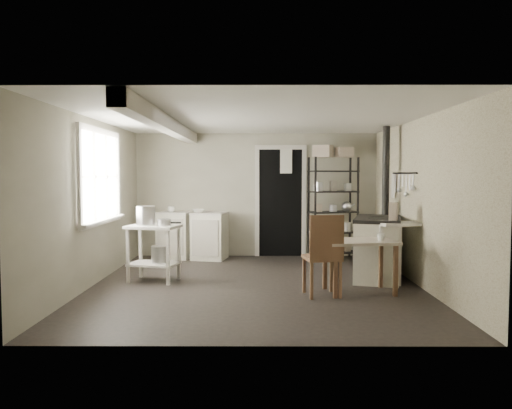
{
  "coord_description": "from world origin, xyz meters",
  "views": [
    {
      "loc": [
        0.03,
        -6.85,
        1.52
      ],
      "look_at": [
        0.0,
        0.3,
        1.1
      ],
      "focal_mm": 35.0,
      "sensor_mm": 36.0,
      "label": 1
    }
  ],
  "objects_px": {
    "shelf_rack": "(333,207)",
    "flour_sack": "(331,247)",
    "stockpot": "(146,216)",
    "prep_table": "(154,253)",
    "base_cabinets": "(193,233)",
    "chair": "(322,257)",
    "work_table": "(359,263)",
    "stove": "(377,249)"
  },
  "relations": [
    {
      "from": "shelf_rack",
      "to": "flour_sack",
      "type": "distance_m",
      "value": 0.73
    },
    {
      "from": "base_cabinets",
      "to": "shelf_rack",
      "type": "distance_m",
      "value": 2.6
    },
    {
      "from": "base_cabinets",
      "to": "shelf_rack",
      "type": "xyz_separation_m",
      "value": [
        2.55,
        -0.04,
        0.49
      ]
    },
    {
      "from": "prep_table",
      "to": "base_cabinets",
      "type": "xyz_separation_m",
      "value": [
        0.3,
        1.95,
        0.06
      ]
    },
    {
      "from": "stockpot",
      "to": "base_cabinets",
      "type": "distance_m",
      "value": 2.04
    },
    {
      "from": "chair",
      "to": "stockpot",
      "type": "bearing_deg",
      "value": 151.27
    },
    {
      "from": "chair",
      "to": "flour_sack",
      "type": "distance_m",
      "value": 2.67
    },
    {
      "from": "chair",
      "to": "work_table",
      "type": "bearing_deg",
      "value": 8.92
    },
    {
      "from": "prep_table",
      "to": "stockpot",
      "type": "xyz_separation_m",
      "value": [
        -0.11,
        0.01,
        0.54
      ]
    },
    {
      "from": "work_table",
      "to": "chair",
      "type": "relative_size",
      "value": 0.87
    },
    {
      "from": "shelf_rack",
      "to": "chair",
      "type": "distance_m",
      "value": 2.85
    },
    {
      "from": "base_cabinets",
      "to": "chair",
      "type": "bearing_deg",
      "value": -43.6
    },
    {
      "from": "prep_table",
      "to": "work_table",
      "type": "xyz_separation_m",
      "value": [
        2.81,
        -0.69,
        -0.02
      ]
    },
    {
      "from": "prep_table",
      "to": "flour_sack",
      "type": "xyz_separation_m",
      "value": [
        2.81,
        1.76,
        -0.16
      ]
    },
    {
      "from": "stove",
      "to": "work_table",
      "type": "distance_m",
      "value": 0.98
    },
    {
      "from": "shelf_rack",
      "to": "work_table",
      "type": "relative_size",
      "value": 2.05
    },
    {
      "from": "prep_table",
      "to": "stove",
      "type": "xyz_separation_m",
      "value": [
        3.25,
        0.18,
        0.04
      ]
    },
    {
      "from": "shelf_rack",
      "to": "prep_table",
      "type": "bearing_deg",
      "value": -163.65
    },
    {
      "from": "chair",
      "to": "stove",
      "type": "bearing_deg",
      "value": 38.37
    },
    {
      "from": "stockpot",
      "to": "base_cabinets",
      "type": "relative_size",
      "value": 0.22
    },
    {
      "from": "base_cabinets",
      "to": "work_table",
      "type": "bearing_deg",
      "value": -35.63
    },
    {
      "from": "stockpot",
      "to": "work_table",
      "type": "bearing_deg",
      "value": -13.45
    },
    {
      "from": "prep_table",
      "to": "work_table",
      "type": "height_order",
      "value": "prep_table"
    },
    {
      "from": "flour_sack",
      "to": "stockpot",
      "type": "bearing_deg",
      "value": -149.07
    },
    {
      "from": "stockpot",
      "to": "shelf_rack",
      "type": "distance_m",
      "value": 3.52
    },
    {
      "from": "prep_table",
      "to": "chair",
      "type": "height_order",
      "value": "chair"
    },
    {
      "from": "work_table",
      "to": "base_cabinets",
      "type": "bearing_deg",
      "value": 133.56
    },
    {
      "from": "chair",
      "to": "flour_sack",
      "type": "xyz_separation_m",
      "value": [
        0.5,
        2.61,
        -0.24
      ]
    },
    {
      "from": "shelf_rack",
      "to": "stove",
      "type": "xyz_separation_m",
      "value": [
        0.4,
        -1.72,
        -0.51
      ]
    },
    {
      "from": "stove",
      "to": "flour_sack",
      "type": "distance_m",
      "value": 1.65
    },
    {
      "from": "stockpot",
      "to": "shelf_rack",
      "type": "bearing_deg",
      "value": 32.58
    },
    {
      "from": "base_cabinets",
      "to": "chair",
      "type": "xyz_separation_m",
      "value": [
        2.0,
        -2.8,
        0.02
      ]
    },
    {
      "from": "prep_table",
      "to": "shelf_rack",
      "type": "relative_size",
      "value": 0.44
    },
    {
      "from": "base_cabinets",
      "to": "chair",
      "type": "height_order",
      "value": "chair"
    },
    {
      "from": "stockpot",
      "to": "work_table",
      "type": "xyz_separation_m",
      "value": [
        2.92,
        -0.7,
        -0.56
      ]
    },
    {
      "from": "stockpot",
      "to": "chair",
      "type": "distance_m",
      "value": 2.6
    },
    {
      "from": "stockpot",
      "to": "prep_table",
      "type": "bearing_deg",
      "value": -4.16
    },
    {
      "from": "prep_table",
      "to": "stockpot",
      "type": "height_order",
      "value": "stockpot"
    },
    {
      "from": "flour_sack",
      "to": "work_table",
      "type": "bearing_deg",
      "value": -90.01
    },
    {
      "from": "shelf_rack",
      "to": "flour_sack",
      "type": "xyz_separation_m",
      "value": [
        -0.05,
        -0.15,
        -0.71
      ]
    },
    {
      "from": "stockpot",
      "to": "flour_sack",
      "type": "height_order",
      "value": "stockpot"
    },
    {
      "from": "stockpot",
      "to": "chair",
      "type": "bearing_deg",
      "value": -19.64
    }
  ]
}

